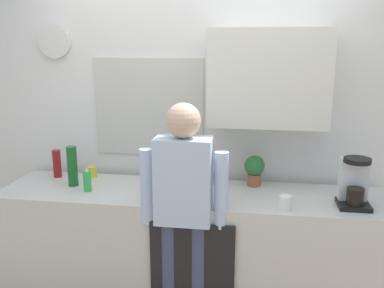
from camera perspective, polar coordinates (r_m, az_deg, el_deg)
kitchen_counter at (r=3.20m, az=-0.15°, el=-14.27°), size 2.77×0.64×0.91m
dishwasher_panel at (r=2.93m, az=-0.00°, el=-18.14°), size 0.56×0.02×0.82m
back_wall_assembly at (r=3.27m, az=1.97°, el=3.14°), size 4.37×0.42×2.60m
coffee_maker at (r=2.93m, az=21.19°, el=-5.12°), size 0.20×0.20×0.33m
bottle_amber_beer at (r=2.93m, az=1.03°, el=-4.79°), size 0.06×0.06×0.23m
bottle_green_wine at (r=3.23m, az=-15.96°, el=-2.92°), size 0.07×0.07×0.30m
bottle_red_vinegar at (r=3.49m, az=-17.90°, el=-2.55°), size 0.06×0.06×0.22m
cup_white_mug at (r=2.76m, az=12.57°, el=-7.81°), size 0.08×0.08×0.10m
cup_yellow_cup at (r=3.42m, az=-13.46°, el=-3.73°), size 0.07×0.07×0.08m
cup_terracotta_mug at (r=3.19m, az=2.49°, el=-4.60°), size 0.08×0.08×0.09m
potted_plant at (r=3.15m, az=8.49°, el=-3.33°), size 0.15×0.15×0.23m
dish_soap at (r=3.11m, az=-14.06°, el=-4.86°), size 0.06×0.06×0.18m
person_at_sink at (r=2.73m, az=-1.14°, el=-8.05°), size 0.57×0.22×1.60m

